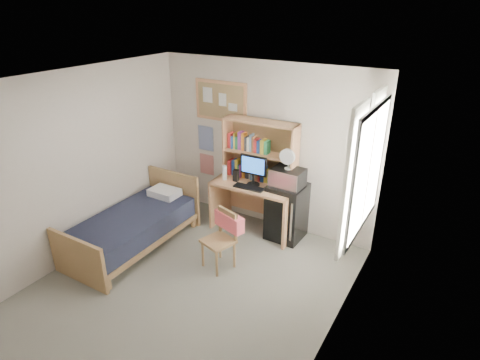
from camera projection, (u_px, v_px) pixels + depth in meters
The scene contains 25 objects.
floor at pixel (185, 291), 5.10m from camera, with size 3.60×4.20×0.02m, color gray.
ceiling at pixel (171, 84), 4.03m from camera, with size 3.60×4.20×0.02m, color white.
wall_back at pixel (264, 146), 6.21m from camera, with size 3.60×0.04×2.60m, color silver.
wall_left at pixel (74, 168), 5.40m from camera, with size 0.04×4.20×2.60m, color silver.
wall_right at pixel (332, 244), 3.72m from camera, with size 0.04×4.20×2.60m, color silver.
window_unit at pixel (365, 170), 4.57m from camera, with size 0.10×1.40×1.70m, color white.
curtain_left at pixel (352, 182), 4.27m from camera, with size 0.04×0.55×1.70m, color white.
curtain_right at pixel (371, 159), 4.90m from camera, with size 0.04×0.55×1.70m, color white.
bulletin_board at pixel (221, 101), 6.31m from camera, with size 0.94×0.03×0.64m, color tan.
poster_wave at pixel (206, 138), 6.74m from camera, with size 0.30×0.01×0.42m, color #253F95.
poster_japan at pixel (207, 164), 6.93m from camera, with size 0.28×0.01×0.36m, color red.
desk at pixel (255, 207), 6.29m from camera, with size 1.30×0.65×0.81m, color tan.
desk_chair at pixel (218, 241), 5.39m from camera, with size 0.41×0.41×0.83m, color #AA8150.
mini_fridge at pixel (287, 211), 6.09m from camera, with size 0.52×0.52×0.88m, color black.
bed at pixel (133, 231), 5.91m from camera, with size 0.95×1.90×0.52m, color black.
hutch at pixel (260, 151), 6.05m from camera, with size 1.16×0.30×0.95m, color tan.
monitor at pixel (253, 171), 5.98m from camera, with size 0.42×0.03×0.45m, color black.
keyboard at pixel (249, 188), 5.96m from camera, with size 0.47×0.15×0.02m, color black.
speaker_left at pixel (236, 175), 6.17m from camera, with size 0.08×0.08×0.18m, color black.
speaker_right at pixel (271, 184), 5.91m from camera, with size 0.07×0.07×0.16m, color black.
water_bottle at pixel (225, 173), 6.21m from camera, with size 0.07×0.07×0.23m, color white.
hoodie at pixel (229, 221), 5.41m from camera, with size 0.47×0.14×0.22m, color #FE6068.
microwave at pixel (288, 177), 5.84m from camera, with size 0.46×0.35×0.27m, color #B3B3B8.
desk_fan at pixel (289, 160), 5.72m from camera, with size 0.23×0.23×0.28m, color white.
pillow at pixel (165, 192), 6.37m from camera, with size 0.46×0.32×0.11m, color white.
Camera 1 is at (2.68, -3.15, 3.36)m, focal length 30.00 mm.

